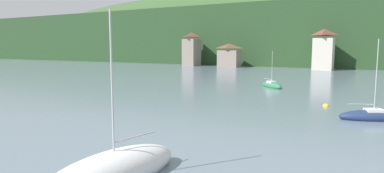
{
  "coord_description": "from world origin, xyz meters",
  "views": [
    {
      "loc": [
        12.11,
        24.97,
        5.94
      ],
      "look_at": [
        0.0,
        46.68,
        2.94
      ],
      "focal_mm": 31.1,
      "sensor_mm": 36.0,
      "label": 1
    }
  ],
  "objects_px": {
    "shore_building_west": "(192,50)",
    "sailboat_near_5": "(114,171)",
    "shore_building_central": "(324,50)",
    "mooring_buoy_far": "(326,106)",
    "sailboat_mid_7": "(374,116)",
    "sailboat_far_3": "(272,85)",
    "shore_building_westcentral": "(229,56)"
  },
  "relations": [
    {
      "from": "shore_building_central",
      "to": "sailboat_near_5",
      "type": "bearing_deg",
      "value": -88.49
    },
    {
      "from": "mooring_buoy_far",
      "to": "shore_building_west",
      "type": "bearing_deg",
      "value": 129.93
    },
    {
      "from": "shore_building_west",
      "to": "sailboat_mid_7",
      "type": "xyz_separation_m",
      "value": [
        50.51,
        -59.87,
        -4.69
      ]
    },
    {
      "from": "shore_building_westcentral",
      "to": "mooring_buoy_far",
      "type": "bearing_deg",
      "value": -58.52
    },
    {
      "from": "shore_building_west",
      "to": "mooring_buoy_far",
      "type": "bearing_deg",
      "value": -50.07
    },
    {
      "from": "shore_building_central",
      "to": "mooring_buoy_far",
      "type": "distance_m",
      "value": 56.22
    },
    {
      "from": "sailboat_far_3",
      "to": "shore_building_westcentral",
      "type": "bearing_deg",
      "value": 163.48
    },
    {
      "from": "shore_building_central",
      "to": "sailboat_mid_7",
      "type": "xyz_separation_m",
      "value": [
        12.11,
        -60.02,
        -4.77
      ]
    },
    {
      "from": "sailboat_mid_7",
      "to": "mooring_buoy_far",
      "type": "height_order",
      "value": "sailboat_mid_7"
    },
    {
      "from": "shore_building_west",
      "to": "shore_building_central",
      "type": "height_order",
      "value": "shore_building_central"
    },
    {
      "from": "sailboat_far_3",
      "to": "sailboat_mid_7",
      "type": "xyz_separation_m",
      "value": [
        13.28,
        -17.22,
        -0.02
      ]
    },
    {
      "from": "shore_building_westcentral",
      "to": "sailboat_far_3",
      "type": "distance_m",
      "value": 48.71
    },
    {
      "from": "sailboat_mid_7",
      "to": "mooring_buoy_far",
      "type": "xyz_separation_m",
      "value": [
        -4.23,
        4.58,
        -0.28
      ]
    },
    {
      "from": "shore_building_west",
      "to": "sailboat_mid_7",
      "type": "bearing_deg",
      "value": -49.85
    },
    {
      "from": "shore_building_central",
      "to": "sailboat_near_5",
      "type": "height_order",
      "value": "shore_building_central"
    },
    {
      "from": "shore_building_west",
      "to": "sailboat_near_5",
      "type": "distance_m",
      "value": 89.32
    },
    {
      "from": "shore_building_central",
      "to": "sailboat_far_3",
      "type": "height_order",
      "value": "shore_building_central"
    },
    {
      "from": "shore_building_west",
      "to": "sailboat_far_3",
      "type": "xyz_separation_m",
      "value": [
        37.22,
        -42.65,
        -4.68
      ]
    },
    {
      "from": "shore_building_central",
      "to": "sailboat_far_3",
      "type": "bearing_deg",
      "value": -91.57
    },
    {
      "from": "sailboat_near_5",
      "to": "shore_building_west",
      "type": "bearing_deg",
      "value": -142.57
    },
    {
      "from": "sailboat_near_5",
      "to": "mooring_buoy_far",
      "type": "distance_m",
      "value": 24.88
    },
    {
      "from": "shore_building_west",
      "to": "shore_building_central",
      "type": "xyz_separation_m",
      "value": [
        38.4,
        0.15,
        0.07
      ]
    },
    {
      "from": "sailboat_near_5",
      "to": "shore_building_central",
      "type": "bearing_deg",
      "value": -168.06
    },
    {
      "from": "shore_building_central",
      "to": "mooring_buoy_far",
      "type": "bearing_deg",
      "value": -81.91
    },
    {
      "from": "sailboat_far_3",
      "to": "sailboat_near_5",
      "type": "height_order",
      "value": "sailboat_near_5"
    },
    {
      "from": "mooring_buoy_far",
      "to": "shore_building_central",
      "type": "bearing_deg",
      "value": 98.09
    },
    {
      "from": "shore_building_westcentral",
      "to": "mooring_buoy_far",
      "type": "xyz_separation_m",
      "value": [
        33.48,
        -54.68,
        -3.28
      ]
    },
    {
      "from": "shore_building_west",
      "to": "sailboat_near_5",
      "type": "height_order",
      "value": "shore_building_west"
    },
    {
      "from": "shore_building_central",
      "to": "mooring_buoy_far",
      "type": "height_order",
      "value": "shore_building_central"
    },
    {
      "from": "shore_building_west",
      "to": "sailboat_mid_7",
      "type": "distance_m",
      "value": 78.47
    },
    {
      "from": "shore_building_westcentral",
      "to": "mooring_buoy_far",
      "type": "relative_size",
      "value": 11.66
    },
    {
      "from": "shore_building_westcentral",
      "to": "sailboat_far_3",
      "type": "relative_size",
      "value": 1.2
    }
  ]
}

